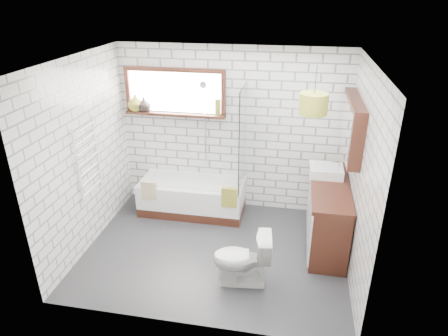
% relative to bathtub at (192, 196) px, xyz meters
% --- Properties ---
extents(floor, '(3.40, 2.60, 0.01)m').
position_rel_bathtub_xyz_m(floor, '(0.55, -0.95, -0.26)').
color(floor, '#27272B').
rests_on(floor, ground).
extents(ceiling, '(3.40, 2.60, 0.01)m').
position_rel_bathtub_xyz_m(ceiling, '(0.55, -0.95, 2.25)').
color(ceiling, white).
rests_on(ceiling, ground).
extents(wall_back, '(3.40, 0.01, 2.50)m').
position_rel_bathtub_xyz_m(wall_back, '(0.55, 0.35, 0.99)').
color(wall_back, white).
rests_on(wall_back, ground).
extents(wall_front, '(3.40, 0.01, 2.50)m').
position_rel_bathtub_xyz_m(wall_front, '(0.55, -2.26, 0.99)').
color(wall_front, white).
rests_on(wall_front, ground).
extents(wall_left, '(0.01, 2.60, 2.50)m').
position_rel_bathtub_xyz_m(wall_left, '(-1.15, -0.95, 0.99)').
color(wall_left, white).
rests_on(wall_left, ground).
extents(wall_right, '(0.01, 2.60, 2.50)m').
position_rel_bathtub_xyz_m(wall_right, '(2.26, -0.95, 0.99)').
color(wall_right, white).
rests_on(wall_right, ground).
extents(window, '(1.52, 0.16, 0.68)m').
position_rel_bathtub_xyz_m(window, '(-0.30, 0.31, 1.54)').
color(window, black).
rests_on(window, wall_back).
extents(towel_radiator, '(0.06, 0.52, 1.00)m').
position_rel_bathtub_xyz_m(towel_radiator, '(-1.11, -0.95, 0.94)').
color(towel_radiator, white).
rests_on(towel_radiator, wall_left).
extents(mirror_cabinet, '(0.16, 1.20, 0.70)m').
position_rel_bathtub_xyz_m(mirror_cabinet, '(2.17, -0.35, 1.39)').
color(mirror_cabinet, black).
rests_on(mirror_cabinet, wall_right).
extents(shower_riser, '(0.02, 0.02, 1.30)m').
position_rel_bathtub_xyz_m(shower_riser, '(0.15, 0.31, 1.09)').
color(shower_riser, silver).
rests_on(shower_riser, wall_back).
extents(bathtub, '(1.58, 0.70, 0.51)m').
position_rel_bathtub_xyz_m(bathtub, '(0.00, 0.00, 0.00)').
color(bathtub, white).
rests_on(bathtub, floor).
extents(shower_screen, '(0.02, 0.72, 1.50)m').
position_rel_bathtub_xyz_m(shower_screen, '(0.77, 0.00, 1.01)').
color(shower_screen, white).
rests_on(shower_screen, bathtub).
extents(towel_green, '(0.22, 0.06, 0.30)m').
position_rel_bathtub_xyz_m(towel_green, '(0.64, -0.35, 0.24)').
color(towel_green, olive).
rests_on(towel_green, bathtub).
extents(towel_beige, '(0.22, 0.06, 0.29)m').
position_rel_bathtub_xyz_m(towel_beige, '(-0.56, -0.35, 0.24)').
color(towel_beige, tan).
rests_on(towel_beige, bathtub).
extents(vanity, '(0.50, 1.54, 0.88)m').
position_rel_bathtub_xyz_m(vanity, '(2.00, -0.44, 0.18)').
color(vanity, black).
rests_on(vanity, floor).
extents(basin, '(0.44, 0.39, 0.13)m').
position_rel_bathtub_xyz_m(basin, '(1.94, -0.18, 0.69)').
color(basin, white).
rests_on(basin, vanity).
extents(tap, '(0.04, 0.04, 0.16)m').
position_rel_bathtub_xyz_m(tap, '(2.10, -0.18, 0.76)').
color(tap, silver).
rests_on(tap, vanity).
extents(toilet, '(0.46, 0.71, 0.68)m').
position_rel_bathtub_xyz_m(toilet, '(0.99, -1.51, 0.09)').
color(toilet, white).
rests_on(toilet, floor).
extents(vase_olive, '(0.30, 0.30, 0.25)m').
position_rel_bathtub_xyz_m(vase_olive, '(-0.91, 0.28, 1.35)').
color(vase_olive, olive).
rests_on(vase_olive, window).
extents(vase_dark, '(0.24, 0.24, 0.21)m').
position_rel_bathtub_xyz_m(vase_dark, '(-0.78, 0.28, 1.33)').
color(vase_dark, black).
rests_on(vase_dark, window).
extents(bottle, '(0.09, 0.09, 0.24)m').
position_rel_bathtub_xyz_m(bottle, '(0.35, 0.28, 1.34)').
color(bottle, olive).
rests_on(bottle, window).
extents(pendant, '(0.30, 0.30, 0.22)m').
position_rel_bathtub_xyz_m(pendant, '(1.66, -1.03, 1.84)').
color(pendant, olive).
rests_on(pendant, ceiling).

